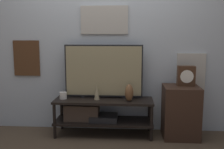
# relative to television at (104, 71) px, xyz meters

# --- Properties ---
(ground_plane) EXTENTS (12.00, 12.00, 0.00)m
(ground_plane) POSITION_rel_television_xyz_m (0.01, -0.34, -0.85)
(ground_plane) COLOR #4C3D2D
(wall_back) EXTENTS (6.40, 0.08, 2.70)m
(wall_back) POSITION_rel_television_xyz_m (0.01, 0.17, 0.51)
(wall_back) COLOR #B2BCC6
(wall_back) RESTS_ON ground_plane
(media_console) EXTENTS (1.29, 0.41, 0.48)m
(media_console) POSITION_rel_television_xyz_m (-0.09, -0.09, -0.54)
(media_console) COLOR black
(media_console) RESTS_ON ground_plane
(television) EXTENTS (1.03, 0.05, 0.71)m
(television) POSITION_rel_television_xyz_m (0.00, 0.00, 0.00)
(television) COLOR black
(television) RESTS_ON media_console
(vase_urn_stoneware) EXTENTS (0.11, 0.12, 0.22)m
(vase_urn_stoneware) POSITION_rel_television_xyz_m (0.34, -0.15, -0.26)
(vase_urn_stoneware) COLOR brown
(vase_urn_stoneware) RESTS_ON media_console
(vase_slim_bronze) EXTENTS (0.07, 0.07, 0.21)m
(vase_slim_bronze) POSITION_rel_television_xyz_m (-0.08, -0.11, -0.26)
(vase_slim_bronze) COLOR tan
(vase_slim_bronze) RESTS_ON media_console
(candle_jar) EXTENTS (0.10, 0.10, 0.09)m
(candle_jar) POSITION_rel_television_xyz_m (-0.53, -0.09, -0.32)
(candle_jar) COLOR silver
(candle_jar) RESTS_ON media_console
(side_table) EXTENTS (0.45, 0.43, 0.67)m
(side_table) POSITION_rel_television_xyz_m (1.01, -0.10, -0.51)
(side_table) COLOR #382319
(side_table) RESTS_ON ground_plane
(mantel_clock) EXTENTS (0.22, 0.11, 0.26)m
(mantel_clock) POSITION_rel_television_xyz_m (1.07, -0.06, -0.05)
(mantel_clock) COLOR #422819
(mantel_clock) RESTS_ON side_table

